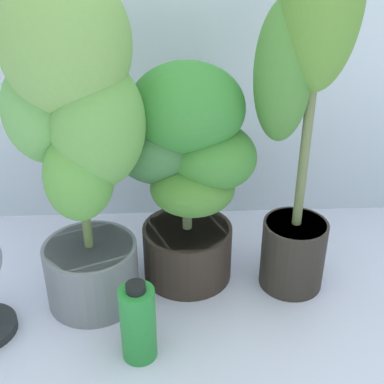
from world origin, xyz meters
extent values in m
cylinder|color=gray|center=(-0.30, 0.37, 0.09)|extent=(0.27, 0.27, 0.19)
cylinder|color=#452B22|center=(-0.30, 0.37, 0.18)|extent=(0.25, 0.25, 0.02)
cylinder|color=olive|center=(-0.30, 0.37, 0.51)|extent=(0.02, 0.02, 0.64)
ellipsoid|color=#6A9847|center=(-0.30, 0.37, 0.75)|extent=(0.39, 0.38, 0.36)
ellipsoid|color=#5E9E4A|center=(-0.37, 0.38, 0.59)|extent=(0.28, 0.28, 0.27)
ellipsoid|color=#5B9742|center=(-0.24, 0.34, 0.56)|extent=(0.31, 0.33, 0.32)
ellipsoid|color=#55973B|center=(-0.29, 0.30, 0.45)|extent=(0.24, 0.24, 0.24)
cylinder|color=#322820|center=(-0.02, 0.47, 0.09)|extent=(0.27, 0.27, 0.17)
cylinder|color=#483218|center=(-0.02, 0.47, 0.17)|extent=(0.25, 0.25, 0.02)
cylinder|color=#687348|center=(-0.02, 0.47, 0.39)|extent=(0.03, 0.03, 0.43)
ellipsoid|color=#347E30|center=(-0.02, 0.47, 0.55)|extent=(0.32, 0.27, 0.25)
ellipsoid|color=#3D703C|center=(-0.09, 0.49, 0.44)|extent=(0.38, 0.37, 0.21)
ellipsoid|color=#3C7D30|center=(0.05, 0.45, 0.42)|extent=(0.32, 0.33, 0.18)
ellipsoid|color=#457C2D|center=(-0.01, 0.41, 0.35)|extent=(0.27, 0.27, 0.14)
cylinder|color=#2E2922|center=(0.30, 0.41, 0.11)|extent=(0.19, 0.19, 0.22)
cylinder|color=#402E1F|center=(0.30, 0.41, 0.21)|extent=(0.18, 0.18, 0.02)
cylinder|color=#667344|center=(0.30, 0.41, 0.57)|extent=(0.03, 0.03, 0.71)
ellipsoid|color=#447B31|center=(0.23, 0.43, 0.66)|extent=(0.20, 0.20, 0.37)
cylinder|color=#288A37|center=(-0.15, 0.14, 0.11)|extent=(0.09, 0.09, 0.21)
cylinder|color=black|center=(-0.15, 0.14, 0.22)|extent=(0.05, 0.05, 0.02)
camera|label=1|loc=(-0.06, -0.84, 1.02)|focal=48.00mm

